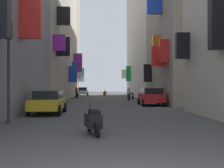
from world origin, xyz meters
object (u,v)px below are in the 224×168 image
parked_car_red (151,96)px  pedestrian_near_left (129,94)px  scooter_silver (131,96)px  scooter_orange (105,93)px  pedestrian_crossing (77,92)px  scooter_black (93,121)px  parked_car_white (83,91)px  traffic_light_near_corner (8,55)px  parked_car_yellow (48,102)px

parked_car_red → pedestrian_near_left: (-1.05, 9.84, -0.01)m
parked_car_red → scooter_silver: size_ratio=2.32×
scooter_orange → pedestrian_crossing: size_ratio=1.18×
scooter_black → pedestrian_crossing: size_ratio=1.16×
parked_car_white → traffic_light_near_corner: size_ratio=0.97×
scooter_black → pedestrian_near_left: 26.03m
parked_car_yellow → scooter_black: size_ratio=2.13×
parked_car_yellow → pedestrian_near_left: pedestrian_near_left is taller
scooter_orange → pedestrian_crossing: 11.82m
parked_car_white → parked_car_yellow: bearing=-89.7°
traffic_light_near_corner → parked_car_white: bearing=89.1°
scooter_orange → pedestrian_crossing: (-4.24, -11.02, 0.35)m
parked_car_yellow → parked_car_red: parked_car_red is taller
parked_car_red → scooter_black: size_ratio=2.19×
parked_car_yellow → scooter_orange: 37.06m
parked_car_white → traffic_light_near_corner: 43.17m
scooter_orange → scooter_silver: size_ratio=1.08×
pedestrian_crossing → pedestrian_near_left: size_ratio=1.05×
parked_car_red → scooter_orange: size_ratio=2.14×
scooter_black → pedestrian_near_left: (3.57, 25.78, 0.31)m
parked_car_yellow → pedestrian_crossing: pedestrian_crossing is taller
scooter_black → pedestrian_near_left: size_ratio=1.21×
parked_car_yellow → pedestrian_near_left: bearing=70.2°
pedestrian_crossing → traffic_light_near_corner: (-0.54, -30.52, 2.20)m
parked_car_yellow → scooter_silver: size_ratio=2.25×
scooter_orange → parked_car_yellow: bearing=-96.0°
parked_car_white → parked_car_red: 31.32m
scooter_silver → pedestrian_crossing: 8.52m
traffic_light_near_corner → parked_car_red: bearing=56.6°
pedestrian_crossing → pedestrian_near_left: pedestrian_crossing is taller
scooter_silver → scooter_black: size_ratio=0.94×
pedestrian_near_left → traffic_light_near_corner: traffic_light_near_corner is taller
parked_car_red → traffic_light_near_corner: bearing=-123.4°
pedestrian_near_left → traffic_light_near_corner: 23.87m
scooter_black → scooter_orange: bearing=88.7°
parked_car_yellow → scooter_silver: (7.11, 21.78, -0.27)m
parked_car_white → scooter_silver: parked_car_white is taller
pedestrian_crossing → parked_car_white: bearing=89.3°
parked_car_yellow → traffic_light_near_corner: bearing=-101.0°
parked_car_red → scooter_black: (-4.62, -15.95, -0.33)m
pedestrian_crossing → traffic_light_near_corner: size_ratio=0.37×
scooter_silver → scooter_black: 29.96m
parked_car_red → scooter_silver: parked_car_red is taller
scooter_orange → scooter_silver: bearing=-77.8°
parked_car_red → parked_car_white: bearing=104.3°
parked_car_white → pedestrian_crossing: pedestrian_crossing is taller
scooter_orange → scooter_black: bearing=-91.3°
parked_car_red → pedestrian_crossing: 19.43m
scooter_black → traffic_light_near_corner: traffic_light_near_corner is taller
traffic_light_near_corner → parked_car_yellow: bearing=79.0°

